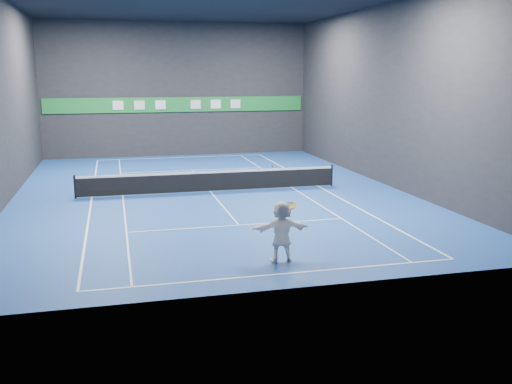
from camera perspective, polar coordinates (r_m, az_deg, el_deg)
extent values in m
plane|color=navy|center=(27.46, -4.58, 0.04)|extent=(26.00, 26.00, 0.00)
cube|color=#232326|center=(39.79, -7.85, 10.10)|extent=(18.00, 0.10, 9.00)
cube|color=#232326|center=(14.27, 3.90, 7.52)|extent=(18.00, 0.10, 9.00)
cube|color=#232326|center=(26.96, -24.19, 8.49)|extent=(0.10, 26.00, 9.00)
cube|color=#232326|center=(29.74, 12.88, 9.42)|extent=(0.10, 26.00, 9.00)
cube|color=white|center=(16.26, 2.47, -8.20)|extent=(10.98, 0.08, 0.01)
cube|color=white|center=(39.07, -7.49, 3.46)|extent=(10.98, 0.08, 0.01)
cube|color=white|center=(27.13, -16.09, -0.53)|extent=(0.08, 23.78, 0.01)
cube|color=white|center=(28.85, 6.23, 0.58)|extent=(0.08, 23.78, 0.01)
cube|color=white|center=(27.11, -13.18, -0.39)|extent=(0.06, 23.78, 0.01)
cube|color=white|center=(28.41, 3.62, 0.45)|extent=(0.06, 23.78, 0.01)
cube|color=white|center=(21.34, -1.72, -3.33)|extent=(8.23, 0.06, 0.01)
cube|color=white|center=(33.68, -6.39, 2.17)|extent=(8.23, 0.06, 0.01)
cube|color=white|center=(27.46, -4.58, 0.04)|extent=(0.06, 12.80, 0.01)
imported|color=white|center=(17.07, 2.57, -3.94)|extent=(1.75, 0.63, 1.86)
sphere|color=#C4DF25|center=(16.51, 1.63, 2.60)|extent=(0.06, 0.06, 0.06)
cylinder|color=black|center=(27.06, -17.66, 0.50)|extent=(0.10, 0.10, 1.07)
cylinder|color=black|center=(29.00, 7.57, 1.67)|extent=(0.10, 0.10, 1.07)
cube|color=black|center=(27.37, -4.60, 1.00)|extent=(12.40, 0.03, 0.86)
cube|color=white|center=(27.28, -4.61, 1.99)|extent=(12.40, 0.04, 0.10)
cube|color=#1B7F31|center=(39.77, -7.80, 8.66)|extent=(17.64, 0.06, 1.00)
cube|color=white|center=(39.47, -13.63, 8.42)|extent=(0.70, 0.04, 0.60)
cube|color=silver|center=(39.51, -11.58, 8.51)|extent=(0.70, 0.04, 0.60)
cube|color=white|center=(39.60, -9.53, 8.59)|extent=(0.70, 0.04, 0.60)
cube|color=silver|center=(39.86, -6.06, 8.71)|extent=(0.70, 0.04, 0.60)
cube|color=white|center=(40.08, -4.05, 8.76)|extent=(0.70, 0.04, 0.60)
cube|color=white|center=(40.35, -2.07, 8.80)|extent=(0.70, 0.04, 0.60)
torus|color=red|center=(17.01, 3.45, -1.37)|extent=(0.42, 0.36, 0.26)
cylinder|color=#C6D84C|center=(17.03, 3.68, -1.34)|extent=(0.34, 0.31, 0.20)
cylinder|color=red|center=(17.06, 3.47, -2.02)|extent=(0.04, 0.12, 0.18)
cylinder|color=yellow|center=(17.02, 3.27, -2.06)|extent=(0.06, 0.11, 0.26)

